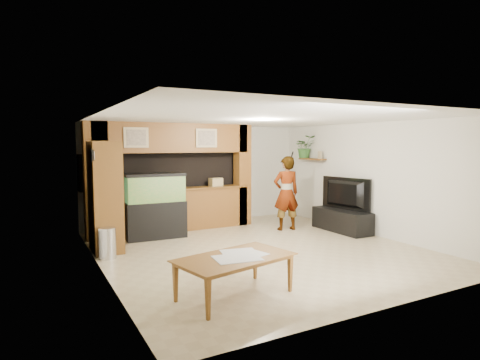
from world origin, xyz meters
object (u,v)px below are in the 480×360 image
pantry_cabinet (105,196)px  television (342,194)px  person (286,193)px  dining_table (236,277)px  aquarium (156,207)px

pantry_cabinet → television: (5.35, -0.84, -0.17)m
pantry_cabinet → person: size_ratio=1.19×
person → dining_table: bearing=56.5°
person → aquarium: bearing=-1.9°
pantry_cabinet → person: pantry_cabinet is taller
aquarium → pantry_cabinet: bearing=-151.3°
pantry_cabinet → dining_table: pantry_cabinet is taller
pantry_cabinet → aquarium: size_ratio=1.48×
television → person: bearing=43.8°
pantry_cabinet → dining_table: bearing=-71.5°
person → television: bearing=154.5°
pantry_cabinet → aquarium: bearing=26.3°
dining_table → person: bearing=34.3°
pantry_cabinet → dining_table: (1.13, -3.37, -0.80)m
television → dining_table: size_ratio=0.84×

